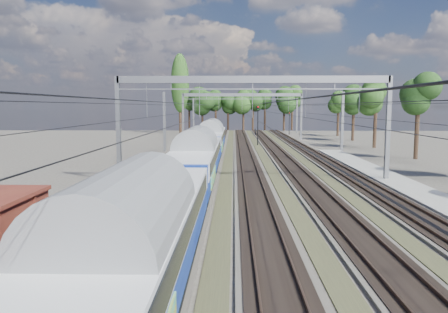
{
  "coord_description": "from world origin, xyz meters",
  "views": [
    {
      "loc": [
        -1.56,
        -7.28,
        6.42
      ],
      "look_at": [
        -2.28,
        24.33,
        2.8
      ],
      "focal_mm": 35.0,
      "sensor_mm": 36.0,
      "label": 1
    }
  ],
  "objects_px": {
    "emu_train": "(196,154)",
    "worker": "(256,132)",
    "signal_near": "(258,121)",
    "signal_far": "(289,121)"
  },
  "relations": [
    {
      "from": "emu_train",
      "to": "worker",
      "type": "relative_size",
      "value": 41.58
    },
    {
      "from": "emu_train",
      "to": "worker",
      "type": "height_order",
      "value": "emu_train"
    },
    {
      "from": "emu_train",
      "to": "signal_near",
      "type": "distance_m",
      "value": 39.36
    },
    {
      "from": "signal_near",
      "to": "signal_far",
      "type": "height_order",
      "value": "signal_near"
    },
    {
      "from": "worker",
      "to": "signal_near",
      "type": "height_order",
      "value": "signal_near"
    },
    {
      "from": "worker",
      "to": "signal_far",
      "type": "relative_size",
      "value": 0.32
    },
    {
      "from": "emu_train",
      "to": "signal_far",
      "type": "bearing_deg",
      "value": 76.82
    },
    {
      "from": "emu_train",
      "to": "worker",
      "type": "distance_m",
      "value": 62.47
    },
    {
      "from": "worker",
      "to": "signal_near",
      "type": "xyz_separation_m",
      "value": [
        -0.78,
        -23.24,
        3.32
      ]
    },
    {
      "from": "signal_near",
      "to": "worker",
      "type": "bearing_deg",
      "value": 111.47
    }
  ]
}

